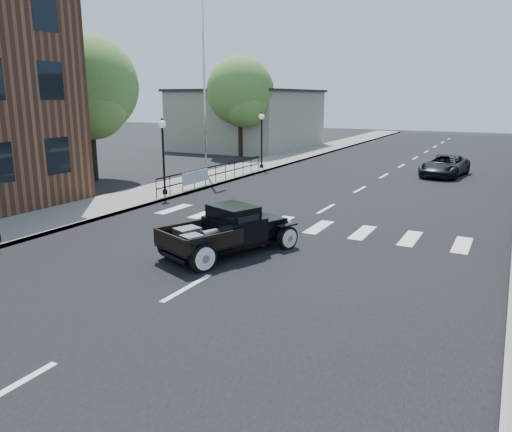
% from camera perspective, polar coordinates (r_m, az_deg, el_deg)
% --- Properties ---
extents(ground, '(120.00, 120.00, 0.00)m').
position_cam_1_polar(ground, '(14.85, -1.17, -4.49)').
color(ground, black).
rests_on(ground, ground).
extents(road, '(14.00, 80.00, 0.02)m').
position_cam_1_polar(road, '(28.58, 13.45, 3.91)').
color(road, black).
rests_on(road, ground).
extents(road_markings, '(12.00, 60.00, 0.06)m').
position_cam_1_polar(road_markings, '(23.84, 10.45, 2.17)').
color(road_markings, silver).
rests_on(road_markings, ground).
extents(sidewalk_left, '(3.00, 80.00, 0.15)m').
position_cam_1_polar(sidewalk_left, '(31.69, -1.64, 5.30)').
color(sidewalk_left, gray).
rests_on(sidewalk_left, ground).
extents(low_building_left, '(10.00, 12.00, 5.00)m').
position_cam_1_polar(low_building_left, '(45.94, -0.83, 10.88)').
color(low_building_left, '#A59B8A').
rests_on(low_building_left, ground).
extents(railing, '(0.08, 10.00, 1.00)m').
position_cam_1_polar(railing, '(26.74, -4.63, 4.98)').
color(railing, black).
rests_on(railing, sidewalk_left).
extents(banner, '(0.04, 2.20, 0.60)m').
position_cam_1_polar(banner, '(25.08, -6.90, 3.90)').
color(banner, silver).
rests_on(banner, sidewalk_left).
extents(lamp_post_b, '(0.36, 0.36, 3.52)m').
position_cam_1_polar(lamp_post_b, '(23.50, -10.53, 6.73)').
color(lamp_post_b, black).
rests_on(lamp_post_b, sidewalk_left).
extents(lamp_post_c, '(0.36, 0.36, 3.52)m').
position_cam_1_polar(lamp_post_c, '(31.94, 0.65, 8.68)').
color(lamp_post_c, black).
rests_on(lamp_post_c, sidewalk_left).
extents(flagpole, '(0.12, 0.12, 11.09)m').
position_cam_1_polar(flagpole, '(29.18, -5.95, 15.60)').
color(flagpole, silver).
rests_on(flagpole, sidewalk_left).
extents(big_tree_near, '(5.33, 5.33, 7.83)m').
position_cam_1_polar(big_tree_near, '(29.13, -18.42, 11.50)').
color(big_tree_near, '#4F7733').
rests_on(big_tree_near, ground).
extents(big_tree_far, '(5.19, 5.19, 7.62)m').
position_cam_1_polar(big_tree_far, '(39.44, -1.81, 12.35)').
color(big_tree_far, '#4F7733').
rests_on(big_tree_far, ground).
extents(hotrod_pickup, '(3.47, 4.74, 1.49)m').
position_cam_1_polar(hotrod_pickup, '(14.76, -3.19, -1.60)').
color(hotrod_pickup, black).
rests_on(hotrod_pickup, ground).
extents(second_car, '(2.63, 4.71, 1.24)m').
position_cam_1_polar(second_car, '(31.46, 20.74, 5.38)').
color(second_car, black).
rests_on(second_car, ground).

